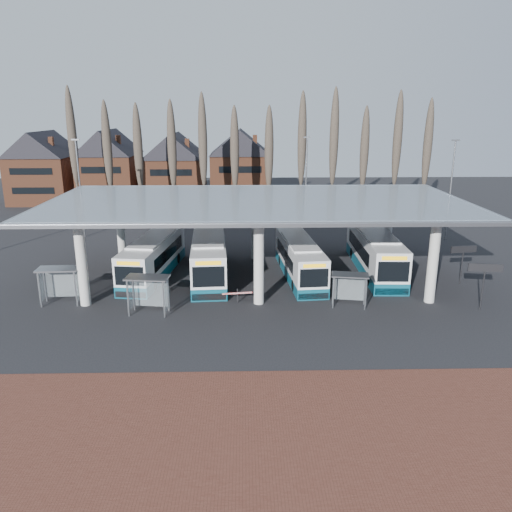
{
  "coord_description": "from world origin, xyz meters",
  "views": [
    {
      "loc": [
        -0.96,
        -30.0,
        12.98
      ],
      "look_at": [
        -0.09,
        7.0,
        2.12
      ],
      "focal_mm": 35.0,
      "sensor_mm": 36.0,
      "label": 1
    }
  ],
  "objects_px": {
    "bus_3": "(374,252)",
    "shelter_0": "(60,277)",
    "bus_2": "(299,259)",
    "shelter_1": "(148,286)",
    "shelter_2": "(350,283)",
    "bus_1": "(209,256)",
    "bus_0": "(154,257)"
  },
  "relations": [
    {
      "from": "bus_3",
      "to": "shelter_0",
      "type": "height_order",
      "value": "bus_3"
    },
    {
      "from": "bus_2",
      "to": "bus_0",
      "type": "bearing_deg",
      "value": 171.82
    },
    {
      "from": "bus_1",
      "to": "shelter_1",
      "type": "xyz_separation_m",
      "value": [
        -3.44,
        -7.94,
        0.3
      ]
    },
    {
      "from": "bus_2",
      "to": "bus_3",
      "type": "xyz_separation_m",
      "value": [
        6.42,
        1.34,
        0.16
      ]
    },
    {
      "from": "bus_2",
      "to": "shelter_1",
      "type": "relative_size",
      "value": 3.78
    },
    {
      "from": "bus_2",
      "to": "bus_3",
      "type": "height_order",
      "value": "bus_3"
    },
    {
      "from": "bus_3",
      "to": "shelter_2",
      "type": "distance_m",
      "value": 8.64
    },
    {
      "from": "bus_3",
      "to": "shelter_0",
      "type": "distance_m",
      "value": 24.59
    },
    {
      "from": "bus_2",
      "to": "shelter_0",
      "type": "xyz_separation_m",
      "value": [
        -17.19,
        -5.52,
        0.47
      ]
    },
    {
      "from": "bus_3",
      "to": "shelter_0",
      "type": "bearing_deg",
      "value": -161.9
    },
    {
      "from": "bus_3",
      "to": "bus_0",
      "type": "bearing_deg",
      "value": -176.22
    },
    {
      "from": "bus_0",
      "to": "shelter_1",
      "type": "relative_size",
      "value": 3.94
    },
    {
      "from": "bus_2",
      "to": "shelter_1",
      "type": "height_order",
      "value": "bus_2"
    },
    {
      "from": "shelter_0",
      "to": "shelter_1",
      "type": "height_order",
      "value": "shelter_0"
    },
    {
      "from": "bus_1",
      "to": "shelter_0",
      "type": "height_order",
      "value": "bus_1"
    },
    {
      "from": "bus_0",
      "to": "bus_1",
      "type": "bearing_deg",
      "value": 4.44
    },
    {
      "from": "shelter_0",
      "to": "shelter_1",
      "type": "relative_size",
      "value": 0.98
    },
    {
      "from": "bus_2",
      "to": "bus_3",
      "type": "bearing_deg",
      "value": 7.18
    },
    {
      "from": "bus_0",
      "to": "shelter_1",
      "type": "distance_m",
      "value": 8.25
    },
    {
      "from": "shelter_2",
      "to": "bus_2",
      "type": "bearing_deg",
      "value": 122.51
    },
    {
      "from": "bus_1",
      "to": "bus_2",
      "type": "distance_m",
      "value": 7.33
    },
    {
      "from": "bus_0",
      "to": "bus_1",
      "type": "xyz_separation_m",
      "value": [
        4.53,
        -0.23,
        0.1
      ]
    },
    {
      "from": "bus_3",
      "to": "shelter_2",
      "type": "relative_size",
      "value": 4.58
    },
    {
      "from": "shelter_0",
      "to": "shelter_2",
      "type": "xyz_separation_m",
      "value": [
        19.92,
        -0.96,
        -0.21
      ]
    },
    {
      "from": "shelter_1",
      "to": "shelter_0",
      "type": "bearing_deg",
      "value": 170.16
    },
    {
      "from": "shelter_1",
      "to": "shelter_2",
      "type": "bearing_deg",
      "value": 10.76
    },
    {
      "from": "bus_0",
      "to": "shelter_1",
      "type": "bearing_deg",
      "value": -75.05
    },
    {
      "from": "shelter_2",
      "to": "bus_3",
      "type": "bearing_deg",
      "value": 74.37
    },
    {
      "from": "shelter_1",
      "to": "bus_1",
      "type": "bearing_deg",
      "value": 73.29
    },
    {
      "from": "bus_0",
      "to": "bus_2",
      "type": "relative_size",
      "value": 1.04
    },
    {
      "from": "bus_1",
      "to": "shelter_0",
      "type": "distance_m",
      "value": 11.58
    },
    {
      "from": "bus_0",
      "to": "shelter_0",
      "type": "distance_m",
      "value": 8.25
    }
  ]
}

